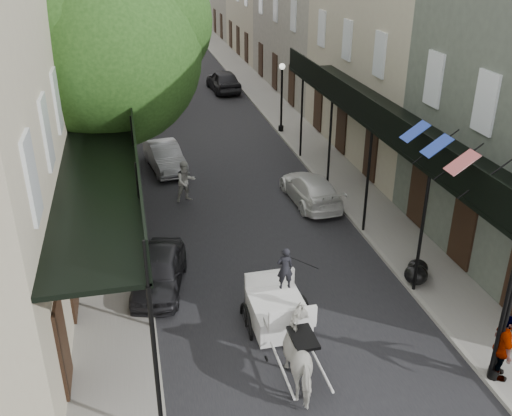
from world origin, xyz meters
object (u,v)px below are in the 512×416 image
car_left_mid (165,157)px  car_right_near (311,189)px  pedestrian_sidewalk_left (125,135)px  car_left_far (131,72)px  tree_far (115,13)px  lamppost_left (136,204)px  lamppost_right_near (507,313)px  horse (304,355)px  lamppost_right_far (282,97)px  car_left_near (159,271)px  pedestrian_sidewalk_right (503,348)px  tree_near (117,43)px  pedestrian_walking (186,182)px  car_right_far (223,81)px  carriage (274,286)px

car_left_mid → car_right_near: 7.44m
pedestrian_sidewalk_left → car_left_far: 15.26m
tree_far → lamppost_left: size_ratio=2.32×
lamppost_right_near → horse: lamppost_right_near is taller
lamppost_right_far → car_left_near: lamppost_right_far is taller
lamppost_right_far → pedestrian_sidewalk_right: bearing=-89.7°
tree_near → car_left_near: size_ratio=2.70×
tree_far → pedestrian_sidewalk_right: (8.45, -26.18, -4.81)m
tree_near → tree_far: 14.02m
horse → pedestrian_sidewalk_left: (-3.87, 17.67, 0.05)m
lamppost_right_near → car_left_far: (-7.70, 33.92, -1.26)m
lamppost_right_near → pedestrian_sidewalk_left: 20.53m
pedestrian_sidewalk_left → car_left_near: 12.70m
car_left_far → lamppost_left: bearing=-72.9°
tree_near → car_left_far: 22.48m
tree_near → pedestrian_walking: tree_near is taller
car_left_near → car_right_far: bearing=87.8°
carriage → car_left_near: 3.88m
horse → carriage: bearing=-90.0°
horse → lamppost_left: bearing=-63.5°
car_left_near → car_left_mid: size_ratio=0.94×
lamppost_left → pedestrian_sidewalk_right: lamppost_left is taller
pedestrian_sidewalk_right → car_left_far: 34.80m
carriage → tree_near: bearing=112.6°
car_right_near → carriage: bearing=62.3°
lamppost_left → pedestrian_walking: (2.05, 4.25, -1.18)m
lamppost_left → pedestrian_sidewalk_right: bearing=-43.9°
pedestrian_sidewalk_left → car_left_mid: size_ratio=0.42×
carriage → car_left_near: carriage is taller
lamppost_right_far → pedestrian_sidewalk_right: lamppost_right_far is taller
tree_far → car_left_mid: (1.65, -10.18, -5.21)m
horse → pedestrian_walking: (-1.56, 11.25, 0.00)m
carriage → car_left_mid: 12.49m
tree_far → carriage: (3.72, -22.49, -4.71)m
pedestrian_sidewalk_right → car_left_far: bearing=32.2°
pedestrian_walking → car_left_near: bearing=-120.2°
lamppost_right_far → pedestrian_sidewalk_left: bearing=-171.1°
pedestrian_sidewalk_right → car_right_far: pedestrian_sidewalk_right is taller
tree_near → horse: (3.71, -11.18, -5.62)m
tree_far → pedestrian_sidewalk_right: tree_far is taller
car_right_near → pedestrian_walking: bearing=-16.6°
horse → pedestrian_sidewalk_right: (4.69, -1.00, 0.16)m
tree_far → car_right_far: tree_far is taller
lamppost_right_far → carriage: 16.98m
car_left_mid → car_right_near: bearing=-51.3°
car_left_mid → car_right_near: (5.51, -5.00, -0.03)m
lamppost_right_far → pedestrian_sidewalk_left: (-8.47, -1.33, -1.13)m
tree_far → carriage: bearing=-80.6°
lamppost_left → car_left_far: size_ratio=0.66×
lamppost_right_far → horse: 19.58m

